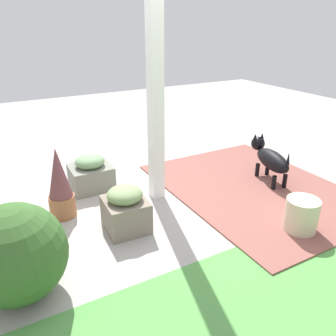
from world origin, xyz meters
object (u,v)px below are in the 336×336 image
(porch_pillar, at_px, (155,81))
(stone_planter_mid, at_px, (126,209))
(dog, at_px, (270,158))
(round_shrub, at_px, (16,254))
(ceramic_urn, at_px, (301,216))
(terracotta_pot_spiky, at_px, (60,185))
(stone_planter_nearest, at_px, (91,174))

(porch_pillar, xyz_separation_m, stone_planter_mid, (0.54, 0.43, -1.06))
(dog, bearing_deg, round_shrub, 10.81)
(porch_pillar, xyz_separation_m, dog, (-1.35, 0.31, -0.96))
(stone_planter_mid, distance_m, ceramic_urn, 1.60)
(round_shrub, bearing_deg, ceramic_urn, 170.49)
(stone_planter_mid, bearing_deg, terracotta_pot_spiky, -48.61)
(porch_pillar, distance_m, stone_planter_mid, 1.26)
(stone_planter_mid, relative_size, terracotta_pot_spiky, 0.60)
(porch_pillar, relative_size, terracotta_pot_spiky, 3.51)
(stone_planter_nearest, distance_m, ceramic_urn, 2.27)
(dog, relative_size, ceramic_urn, 2.28)
(porch_pillar, distance_m, round_shrub, 1.96)
(stone_planter_mid, relative_size, round_shrub, 0.61)
(stone_planter_mid, bearing_deg, stone_planter_nearest, -88.68)
(round_shrub, relative_size, ceramic_urn, 2.15)
(stone_planter_nearest, relative_size, ceramic_urn, 1.44)
(round_shrub, bearing_deg, terracotta_pot_spiky, -118.54)
(round_shrub, height_order, dog, round_shrub)
(porch_pillar, height_order, dog, porch_pillar)
(stone_planter_nearest, bearing_deg, terracotta_pot_spiky, 45.97)
(stone_planter_mid, xyz_separation_m, terracotta_pot_spiky, (0.46, -0.52, 0.14))
(porch_pillar, xyz_separation_m, terracotta_pot_spiky, (1.00, -0.09, -0.92))
(round_shrub, xyz_separation_m, ceramic_urn, (-2.35, 0.39, -0.19))
(stone_planter_nearest, xyz_separation_m, terracotta_pot_spiky, (0.44, 0.45, 0.16))
(stone_planter_nearest, bearing_deg, ceramic_urn, 128.13)
(dog, bearing_deg, porch_pillar, -12.87)
(terracotta_pot_spiky, bearing_deg, round_shrub, 61.46)
(porch_pillar, relative_size, round_shrub, 3.59)
(ceramic_urn, bearing_deg, stone_planter_mid, -30.60)
(dog, bearing_deg, stone_planter_mid, 3.76)
(stone_planter_mid, height_order, ceramic_urn, stone_planter_mid)
(stone_planter_nearest, xyz_separation_m, stone_planter_mid, (-0.02, 0.97, 0.02))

